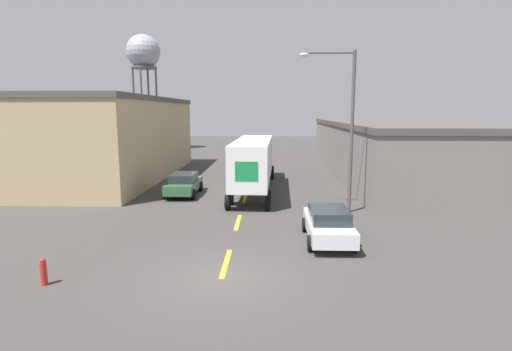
{
  "coord_description": "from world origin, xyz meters",
  "views": [
    {
      "loc": [
        1.7,
        -13.37,
        5.88
      ],
      "look_at": [
        0.92,
        8.76,
        2.29
      ],
      "focal_mm": 28.0,
      "sensor_mm": 36.0,
      "label": 1
    }
  ],
  "objects_px": {
    "parked_car_right_near": "(328,224)",
    "water_tower": "(143,54)",
    "parked_car_left_far": "(184,184)",
    "fire_hydrant": "(44,272)",
    "semi_truck": "(255,159)",
    "street_lamp": "(346,121)"
  },
  "relations": [
    {
      "from": "semi_truck",
      "to": "water_tower",
      "type": "bearing_deg",
      "value": 121.33
    },
    {
      "from": "parked_car_left_far",
      "to": "street_lamp",
      "type": "height_order",
      "value": "street_lamp"
    },
    {
      "from": "parked_car_right_near",
      "to": "parked_car_left_far",
      "type": "bearing_deg",
      "value": 131.68
    },
    {
      "from": "parked_car_right_near",
      "to": "parked_car_left_far",
      "type": "relative_size",
      "value": 1.0
    },
    {
      "from": "parked_car_right_near",
      "to": "water_tower",
      "type": "distance_m",
      "value": 49.6
    },
    {
      "from": "parked_car_left_far",
      "to": "fire_hydrant",
      "type": "xyz_separation_m",
      "value": [
        -1.62,
        -14.83,
        -0.34
      ]
    },
    {
      "from": "fire_hydrant",
      "to": "water_tower",
      "type": "bearing_deg",
      "value": 103.09
    },
    {
      "from": "parked_car_left_far",
      "to": "water_tower",
      "type": "bearing_deg",
      "value": 111.15
    },
    {
      "from": "semi_truck",
      "to": "parked_car_right_near",
      "type": "distance_m",
      "value": 12.54
    },
    {
      "from": "parked_car_right_near",
      "to": "parked_car_left_far",
      "type": "height_order",
      "value": "same"
    },
    {
      "from": "water_tower",
      "to": "parked_car_right_near",
      "type": "bearing_deg",
      "value": -63.32
    },
    {
      "from": "semi_truck",
      "to": "parked_car_right_near",
      "type": "xyz_separation_m",
      "value": [
        3.82,
        -11.85,
        -1.49
      ]
    },
    {
      "from": "water_tower",
      "to": "fire_hydrant",
      "type": "distance_m",
      "value": 50.87
    },
    {
      "from": "semi_truck",
      "to": "street_lamp",
      "type": "relative_size",
      "value": 1.57
    },
    {
      "from": "street_lamp",
      "to": "water_tower",
      "type": "bearing_deg",
      "value": 121.74
    },
    {
      "from": "water_tower",
      "to": "fire_hydrant",
      "type": "xyz_separation_m",
      "value": [
        11.1,
        -47.71,
        -13.71
      ]
    },
    {
      "from": "water_tower",
      "to": "street_lamp",
      "type": "height_order",
      "value": "water_tower"
    },
    {
      "from": "parked_car_left_far",
      "to": "water_tower",
      "type": "relative_size",
      "value": 0.27
    },
    {
      "from": "parked_car_right_near",
      "to": "street_lamp",
      "type": "distance_m",
      "value": 7.21
    },
    {
      "from": "semi_truck",
      "to": "parked_car_left_far",
      "type": "bearing_deg",
      "value": -155.78
    },
    {
      "from": "semi_truck",
      "to": "water_tower",
      "type": "distance_m",
      "value": 37.45
    },
    {
      "from": "parked_car_left_far",
      "to": "water_tower",
      "type": "height_order",
      "value": "water_tower"
    }
  ]
}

